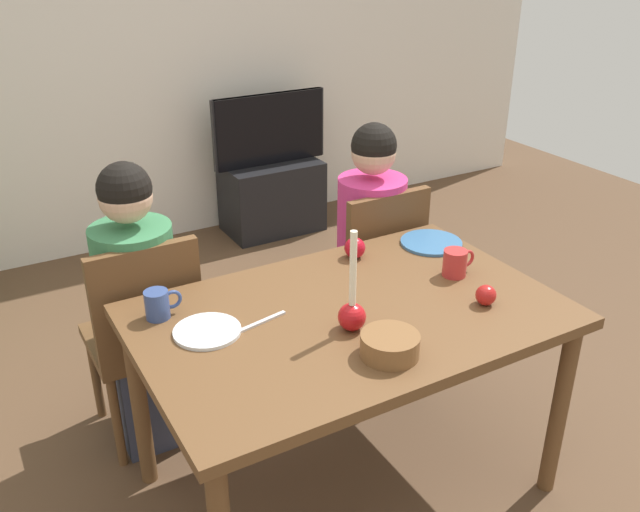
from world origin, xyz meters
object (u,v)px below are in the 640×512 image
object	(u,v)px
chair_left	(145,331)
tv_stand	(272,197)
person_left_child	(141,314)
apple_by_left_plate	(355,248)
plate_left	(207,331)
apple_near_candle	(486,295)
bowl_walnuts	(390,345)
person_right_child	(370,254)
dining_table	(349,333)
mug_left	(158,304)
candle_centerpiece	(352,310)
mug_right	(456,263)
chair_right	(374,269)
plate_right	(431,243)
tv	(270,129)

from	to	relation	value
chair_left	tv_stand	world-z (taller)	chair_left
person_left_child	apple_by_left_plate	bearing A→B (deg)	-21.45
plate_left	apple_near_candle	xyz separation A→B (m)	(0.88, -0.30, 0.03)
person_left_child	tv_stand	size ratio (longest dim) A/B	1.83
bowl_walnuts	person_right_child	bearing A→B (deg)	59.18
dining_table	person_left_child	distance (m)	0.84
mug_left	bowl_walnuts	size ratio (longest dim) A/B	0.70
person_right_child	candle_centerpiece	size ratio (longest dim) A/B	3.45
tv_stand	candle_centerpiece	world-z (taller)	candle_centerpiece
bowl_walnuts	apple_by_left_plate	bearing A→B (deg)	66.47
plate_left	bowl_walnuts	bearing A→B (deg)	-42.22
dining_table	mug_right	distance (m)	0.49
dining_table	chair_right	size ratio (longest dim) A/B	1.56
dining_table	plate_right	xyz separation A→B (m)	(0.57, 0.29, 0.09)
tv	apple_near_candle	bearing A→B (deg)	-99.22
chair_left	candle_centerpiece	distance (m)	0.91
plate_left	person_right_child	bearing A→B (deg)	28.58
candle_centerpiece	apple_by_left_plate	xyz separation A→B (m)	(0.29, 0.43, -0.03)
person_left_child	plate_left	xyz separation A→B (m)	(0.08, -0.53, 0.19)
tv	mug_left	world-z (taller)	tv
dining_table	candle_centerpiece	bearing A→B (deg)	-119.33
chair_left	tv	bearing A→B (deg)	51.21
chair_right	candle_centerpiece	size ratio (longest dim) A/B	2.65
candle_centerpiece	chair_right	bearing A→B (deg)	51.19
plate_right	mug_right	size ratio (longest dim) A/B	1.86
tv	dining_table	bearing A→B (deg)	-109.72
candle_centerpiece	plate_right	world-z (taller)	candle_centerpiece
bowl_walnuts	tv	bearing A→B (deg)	71.57
person_right_child	candle_centerpiece	bearing A→B (deg)	-127.56
person_left_child	apple_by_left_plate	size ratio (longest dim) A/B	14.39
chair_right	person_right_child	size ratio (longest dim) A/B	0.77
person_left_child	tv	world-z (taller)	person_left_child
chair_left	chair_right	bearing A→B (deg)	0.00
chair_right	candle_centerpiece	xyz separation A→B (m)	(-0.57, -0.70, 0.31)
person_left_child	person_right_child	xyz separation A→B (m)	(1.05, 0.00, 0.00)
tv	mug_left	size ratio (longest dim) A/B	6.37
person_right_child	apple_near_candle	bearing A→B (deg)	-96.31
chair_left	tv	world-z (taller)	tv
chair_left	tv	distance (m)	2.18
tv	bowl_walnuts	size ratio (longest dim) A/B	4.46
person_left_child	candle_centerpiece	xyz separation A→B (m)	(0.48, -0.74, 0.25)
tv	mug_right	xyz separation A→B (m)	(-0.35, -2.27, 0.09)
tv	candle_centerpiece	distance (m)	2.56
chair_right	mug_left	world-z (taller)	chair_right
person_right_child	tv_stand	bearing A→B (deg)	79.34
candle_centerpiece	bowl_walnuts	world-z (taller)	candle_centerpiece
chair_left	mug_left	distance (m)	0.44
mug_left	bowl_walnuts	xyz separation A→B (m)	(0.53, -0.55, -0.01)
person_right_child	bowl_walnuts	size ratio (longest dim) A/B	6.61
mug_left	candle_centerpiece	bearing A→B (deg)	-36.47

